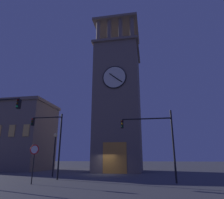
% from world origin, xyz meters
% --- Properties ---
extents(ground_plane, '(200.00, 200.00, 0.00)m').
position_xyz_m(ground_plane, '(0.00, 0.00, 0.00)').
color(ground_plane, '#4C4C51').
extents(clocktower, '(7.40, 8.89, 27.89)m').
position_xyz_m(clocktower, '(-1.11, -5.66, 10.56)').
color(clocktower, '#75665B').
rests_on(clocktower, ground_plane).
extents(adjacent_wing_building, '(14.78, 8.46, 11.31)m').
position_xyz_m(adjacent_wing_building, '(18.41, -5.74, 5.68)').
color(adjacent_wing_building, '#75665B').
rests_on(adjacent_wing_building, ground_plane).
extents(traffic_signal_near, '(3.36, 0.41, 6.28)m').
position_xyz_m(traffic_signal_near, '(3.97, 6.80, 4.18)').
color(traffic_signal_near, black).
rests_on(traffic_signal_near, ground_plane).
extents(traffic_signal_mid, '(4.54, 0.41, 6.02)m').
position_xyz_m(traffic_signal_mid, '(-6.24, 7.62, 3.96)').
color(traffic_signal_mid, black).
rests_on(traffic_signal_mid, ground_plane).
extents(street_lamp, '(0.44, 0.44, 4.68)m').
position_xyz_m(street_lamp, '(4.79, 4.09, 3.31)').
color(street_lamp, black).
rests_on(street_lamp, ground_plane).
extents(no_horn_sign, '(0.78, 0.14, 3.00)m').
position_xyz_m(no_horn_sign, '(3.45, 10.39, 2.36)').
color(no_horn_sign, black).
rests_on(no_horn_sign, ground_plane).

